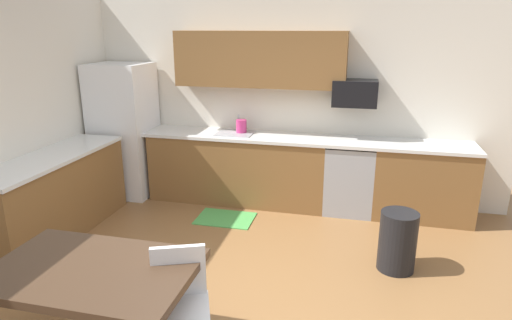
{
  "coord_description": "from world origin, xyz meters",
  "views": [
    {
      "loc": [
        1.0,
        -3.15,
        2.3
      ],
      "look_at": [
        0.0,
        1.0,
        1.0
      ],
      "focal_mm": 30.84,
      "sensor_mm": 36.0,
      "label": 1
    }
  ],
  "objects_px": {
    "oven_range": "(349,177)",
    "trash_bin": "(398,241)",
    "refrigerator": "(125,130)",
    "dining_table": "(92,275)",
    "chair_near_table": "(180,299)",
    "kettle": "(241,127)",
    "microwave": "(355,93)"
  },
  "relations": [
    {
      "from": "oven_range",
      "to": "trash_bin",
      "type": "bearing_deg",
      "value": -69.32
    },
    {
      "from": "refrigerator",
      "to": "dining_table",
      "type": "distance_m",
      "value": 3.4
    },
    {
      "from": "refrigerator",
      "to": "chair_near_table",
      "type": "bearing_deg",
      "value": -55.17
    },
    {
      "from": "kettle",
      "to": "microwave",
      "type": "bearing_deg",
      "value": 1.98
    },
    {
      "from": "dining_table",
      "to": "kettle",
      "type": "distance_m",
      "value": 3.21
    },
    {
      "from": "microwave",
      "to": "oven_range",
      "type": "bearing_deg",
      "value": -90.0
    },
    {
      "from": "refrigerator",
      "to": "dining_table",
      "type": "relative_size",
      "value": 1.31
    },
    {
      "from": "refrigerator",
      "to": "oven_range",
      "type": "distance_m",
      "value": 3.13
    },
    {
      "from": "refrigerator",
      "to": "kettle",
      "type": "bearing_deg",
      "value": 4.5
    },
    {
      "from": "oven_range",
      "to": "kettle",
      "type": "xyz_separation_m",
      "value": [
        -1.44,
        0.05,
        0.56
      ]
    },
    {
      "from": "trash_bin",
      "to": "kettle",
      "type": "distance_m",
      "value": 2.53
    },
    {
      "from": "chair_near_table",
      "to": "kettle",
      "type": "bearing_deg",
      "value": 97.49
    },
    {
      "from": "dining_table",
      "to": "kettle",
      "type": "bearing_deg",
      "value": 86.65
    },
    {
      "from": "dining_table",
      "to": "oven_range",
      "type": "bearing_deg",
      "value": 62.53
    },
    {
      "from": "oven_range",
      "to": "dining_table",
      "type": "xyz_separation_m",
      "value": [
        -1.63,
        -3.14,
        0.21
      ]
    },
    {
      "from": "dining_table",
      "to": "refrigerator",
      "type": "bearing_deg",
      "value": 115.63
    },
    {
      "from": "microwave",
      "to": "refrigerator",
      "type": "bearing_deg",
      "value": -176.67
    },
    {
      "from": "dining_table",
      "to": "trash_bin",
      "type": "distance_m",
      "value": 2.8
    },
    {
      "from": "chair_near_table",
      "to": "dining_table",
      "type": "bearing_deg",
      "value": -170.67
    },
    {
      "from": "dining_table",
      "to": "trash_bin",
      "type": "bearing_deg",
      "value": 39.26
    },
    {
      "from": "chair_near_table",
      "to": "trash_bin",
      "type": "height_order",
      "value": "chair_near_table"
    },
    {
      "from": "microwave",
      "to": "dining_table",
      "type": "xyz_separation_m",
      "value": [
        -1.63,
        -3.24,
        -0.85
      ]
    },
    {
      "from": "refrigerator",
      "to": "kettle",
      "type": "xyz_separation_m",
      "value": [
        1.65,
        0.13,
        0.11
      ]
    },
    {
      "from": "chair_near_table",
      "to": "trash_bin",
      "type": "distance_m",
      "value": 2.29
    },
    {
      "from": "oven_range",
      "to": "trash_bin",
      "type": "height_order",
      "value": "oven_range"
    },
    {
      "from": "oven_range",
      "to": "microwave",
      "type": "height_order",
      "value": "microwave"
    },
    {
      "from": "chair_near_table",
      "to": "kettle",
      "type": "distance_m",
      "value": 3.16
    },
    {
      "from": "microwave",
      "to": "chair_near_table",
      "type": "height_order",
      "value": "microwave"
    },
    {
      "from": "oven_range",
      "to": "dining_table",
      "type": "height_order",
      "value": "oven_range"
    },
    {
      "from": "trash_bin",
      "to": "oven_range",
      "type": "bearing_deg",
      "value": 110.68
    },
    {
      "from": "refrigerator",
      "to": "oven_range",
      "type": "xyz_separation_m",
      "value": [
        3.1,
        0.08,
        -0.46
      ]
    },
    {
      "from": "oven_range",
      "to": "refrigerator",
      "type": "bearing_deg",
      "value": -178.52
    }
  ]
}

